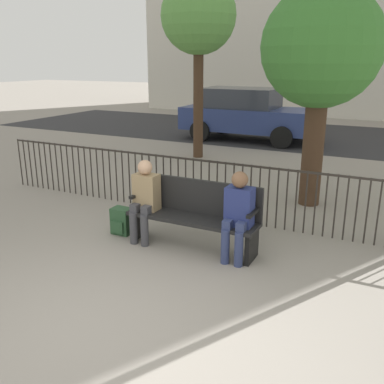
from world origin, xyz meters
The scene contains 10 objects.
ground_plane centered at (0.00, 0.00, 0.00)m, with size 80.00×80.00×0.00m, color gray.
park_bench centered at (0.00, 2.23, 0.50)m, with size 1.82×0.45×0.92m.
seated_person_0 centered at (-0.71, 2.10, 0.65)m, with size 0.34×0.39×1.16m.
seated_person_1 centered at (0.67, 2.10, 0.65)m, with size 0.34×0.39×1.16m.
backpack centered at (-1.15, 2.14, 0.19)m, with size 0.29×0.24×0.39m.
fence_railing centered at (-0.02, 3.36, 0.56)m, with size 9.01×0.03×0.95m.
tree_0 centered at (1.02, 4.77, 2.61)m, with size 1.96×1.96×3.64m.
tree_1 centered at (-2.43, 7.35, 3.42)m, with size 1.84×1.84×4.40m.
street_surface centered at (0.00, 12.00, 0.00)m, with size 24.00×6.00×0.01m.
parked_car_0 centered at (-2.15, 10.31, 0.84)m, with size 4.20×1.94×1.62m.
Camera 1 is at (2.40, -2.64, 2.46)m, focal length 40.00 mm.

